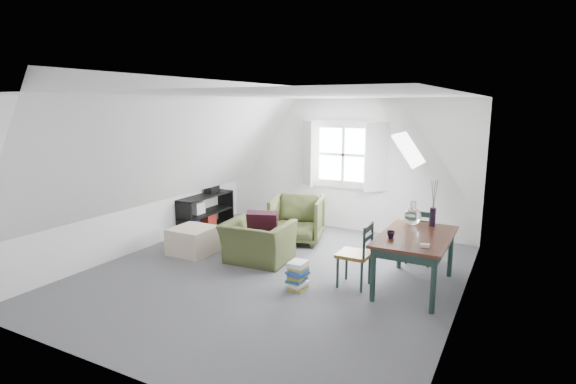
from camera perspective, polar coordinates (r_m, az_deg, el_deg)
The scene contains 24 objects.
floor at distance 6.54m, azimuth -1.95°, elevation -10.34°, with size 5.50×5.50×0.00m, color #535359.
ceiling at distance 6.09m, azimuth -2.10°, elevation 12.12°, with size 5.50×5.50×0.00m, color white.
wall_back at distance 8.66m, azimuth 7.11°, elevation 3.43°, with size 5.00×5.00×0.00m, color white.
wall_front at distance 4.12m, azimuth -21.59°, elevation -5.77°, with size 5.00×5.00×0.00m, color white.
wall_left at distance 7.74m, azimuth -18.29°, elevation 2.05°, with size 5.50×5.50×0.00m, color white.
wall_right at distance 5.42m, azimuth 21.53°, elevation -1.82°, with size 5.50×5.50×0.00m, color white.
slope_left at distance 7.02m, azimuth -13.13°, elevation 5.78°, with size 5.50×5.50×0.00m, color white.
slope_right at distance 5.52m, azimuth 12.07°, elevation 4.45°, with size 5.50×5.50×0.00m, color white.
dormer_window at distance 8.57m, azimuth 6.97°, elevation 4.70°, with size 1.71×0.35×1.30m.
skylight at distance 6.77m, azimuth 15.12°, elevation 5.24°, with size 0.55×0.75×0.04m, color white.
armchair_near at distance 7.03m, azimuth -3.82°, elevation -8.80°, with size 0.97×0.85×0.63m, color #424A26.
armchair_far at distance 8.01m, azimuth 1.13°, elevation -6.27°, with size 0.86×0.89×0.81m, color #424A26.
throw_pillow at distance 6.99m, azimuth -3.23°, elevation -4.26°, with size 0.47×0.13×0.47m, color #370F1E.
ottoman at distance 7.50m, azimuth -11.96°, elevation -6.03°, with size 0.64×0.64×0.43m, color #C6B299.
dining_table at distance 6.09m, azimuth 15.89°, elevation -6.15°, with size 0.87×1.45×0.72m.
demijohn at distance 6.49m, azimuth 15.55°, elevation -2.95°, with size 0.24×0.24×0.34m.
vase_twigs at distance 6.54m, azimuth 17.89°, elevation -2.93°, with size 0.08×0.09×0.65m.
cup at distance 5.84m, azimuth 12.90°, elevation -5.77°, with size 0.10×0.10×0.10m, color black.
paper_box at distance 5.60m, azimuth 16.97°, elevation -6.51°, with size 0.11×0.07×0.04m, color white.
dining_chair_far at distance 7.11m, azimuth 16.41°, elevation -5.29°, with size 0.40×0.40×0.85m.
dining_chair_near at distance 6.04m, azimuth 8.72°, elevation -7.76°, with size 0.41×0.41×0.87m.
media_shelf at distance 8.83m, azimuth -10.71°, elevation -2.77°, with size 0.44×1.32×0.68m.
electronics_box at distance 8.96m, azimuth -9.64°, elevation 0.48°, with size 0.19×0.26×0.21m, color black.
magazine_stack at distance 5.99m, azimuth 1.24°, elevation -10.53°, with size 0.27×0.32×0.36m.
Camera 1 is at (3.05, -5.28, 2.39)m, focal length 28.00 mm.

